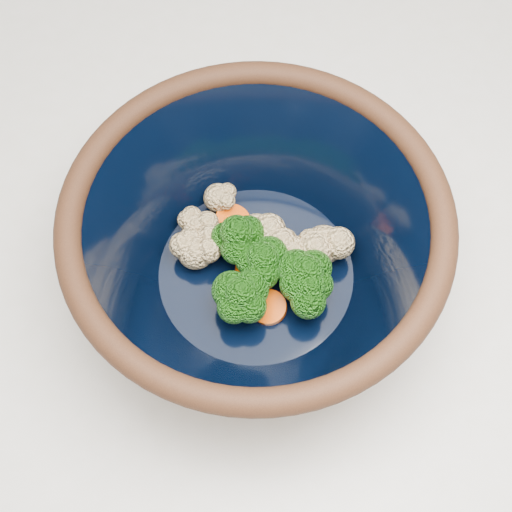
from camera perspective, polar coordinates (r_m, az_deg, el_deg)
counter at (r=1.05m, az=3.18°, el=-17.43°), size 1.20×1.20×0.90m
mixing_bowl at (r=0.58m, az=-0.00°, el=0.58°), size 0.30×0.30×0.13m
vegetable_pile at (r=0.59m, az=0.63°, el=-0.15°), size 0.13×0.16×0.06m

